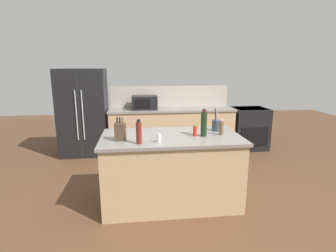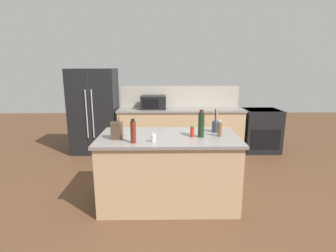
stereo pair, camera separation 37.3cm
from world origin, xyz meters
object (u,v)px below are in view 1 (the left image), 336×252
(pepper_grinder, at_px, (221,128))
(hot_sauce_bottle, at_px, (195,131))
(range_oven, at_px, (249,128))
(vinegar_bottle, at_px, (139,132))
(utensil_crock, at_px, (216,125))
(wine_bottle, at_px, (204,124))
(refrigerator, at_px, (83,112))
(salt_shaker, at_px, (159,138))
(microwave, at_px, (144,103))
(knife_block, at_px, (120,131))

(pepper_grinder, height_order, hot_sauce_bottle, pepper_grinder)
(range_oven, distance_m, vinegar_bottle, 3.58)
(utensil_crock, relative_size, wine_bottle, 0.90)
(range_oven, distance_m, wine_bottle, 2.87)
(refrigerator, xyz_separation_m, salt_shaker, (1.37, -2.53, 0.10))
(microwave, height_order, hot_sauce_bottle, microwave)
(utensil_crock, bearing_deg, refrigerator, 137.16)
(range_oven, xyz_separation_m, knife_block, (-2.70, -2.34, 0.59))
(vinegar_bottle, relative_size, hot_sauce_bottle, 1.97)
(microwave, xyz_separation_m, pepper_grinder, (0.95, -2.24, -0.04))
(wine_bottle, bearing_deg, microwave, 107.11)
(microwave, distance_m, vinegar_bottle, 2.52)
(vinegar_bottle, bearing_deg, refrigerator, 113.74)
(refrigerator, relative_size, salt_shaker, 16.55)
(range_oven, relative_size, knife_block, 3.17)
(range_oven, height_order, pepper_grinder, pepper_grinder)
(pepper_grinder, bearing_deg, vinegar_bottle, -165.42)
(wine_bottle, bearing_deg, hot_sauce_bottle, 173.16)
(range_oven, bearing_deg, refrigerator, 179.18)
(range_oven, xyz_separation_m, pepper_grinder, (-1.39, -2.24, 0.57))
(wine_bottle, bearing_deg, vinegar_bottle, -163.47)
(refrigerator, relative_size, vinegar_bottle, 6.10)
(microwave, xyz_separation_m, hot_sauce_bottle, (0.59, -2.26, -0.07))
(hot_sauce_bottle, bearing_deg, pepper_grinder, 3.19)
(vinegar_bottle, bearing_deg, knife_block, 142.15)
(refrigerator, bearing_deg, salt_shaker, -61.65)
(pepper_grinder, bearing_deg, wine_bottle, -172.26)
(wine_bottle, bearing_deg, salt_shaker, -160.68)
(knife_block, distance_m, wine_bottle, 1.07)
(hot_sauce_bottle, bearing_deg, vinegar_bottle, -160.14)
(utensil_crock, relative_size, pepper_grinder, 1.52)
(salt_shaker, xyz_separation_m, hot_sauce_bottle, (0.49, 0.22, 0.02))
(microwave, height_order, vinegar_bottle, vinegar_bottle)
(utensil_crock, xyz_separation_m, vinegar_bottle, (-1.09, -0.51, 0.06))
(utensil_crock, relative_size, salt_shaker, 2.98)
(refrigerator, bearing_deg, pepper_grinder, -45.92)
(refrigerator, distance_m, range_oven, 3.63)
(utensil_crock, relative_size, hot_sauce_bottle, 2.16)
(hot_sauce_bottle, relative_size, wine_bottle, 0.42)
(utensil_crock, xyz_separation_m, salt_shaker, (-0.85, -0.48, -0.03))
(microwave, xyz_separation_m, wine_bottle, (0.70, -2.27, 0.02))
(refrigerator, distance_m, wine_bottle, 3.05)
(knife_block, height_order, hot_sauce_bottle, knife_block)
(range_oven, distance_m, salt_shaker, 3.38)
(range_oven, relative_size, utensil_crock, 2.87)
(knife_block, relative_size, vinegar_bottle, 0.99)
(microwave, bearing_deg, knife_block, -98.87)
(knife_block, height_order, vinegar_bottle, vinegar_bottle)
(microwave, relative_size, utensil_crock, 1.64)
(range_oven, bearing_deg, hot_sauce_bottle, -127.77)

